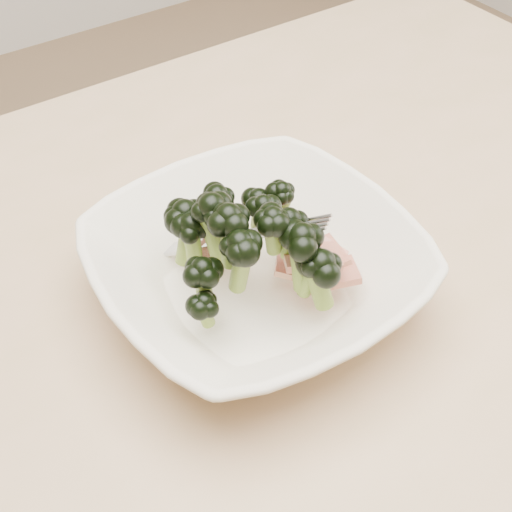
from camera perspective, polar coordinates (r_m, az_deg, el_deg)
name	(u,v)px	position (r m, az deg, el deg)	size (l,w,h in m)	color
dining_table	(252,352)	(0.73, -0.34, -7.65)	(1.20, 0.80, 0.75)	tan
broccoli_dish	(255,265)	(0.61, -0.05, -0.73)	(0.28, 0.28, 0.12)	#F4E9CF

